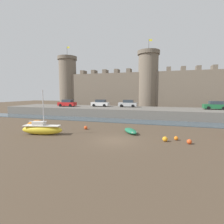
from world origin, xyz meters
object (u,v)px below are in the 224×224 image
Objects in this scene: rowboat_midflat_centre at (131,131)px; sailboat_foreground_left at (42,129)px; car_quay_centre_west at (100,103)px; mooring_buoy_mid_mud at (176,138)px; car_quay_west at (215,105)px; rowboat_foreground_right at (34,123)px; mooring_buoy_near_channel at (165,139)px; mooring_buoy_off_centre at (86,128)px; car_quay_east at (67,103)px; car_quay_centre_east at (128,104)px; mooring_buoy_near_shore at (189,142)px.

sailboat_foreground_left is at bearing -159.06° from rowboat_midflat_centre.
rowboat_midflat_centre is at bearing -58.53° from car_quay_centre_west.
car_quay_west is at bearing 67.45° from mooring_buoy_mid_mud.
sailboat_foreground_left is 10.57m from rowboat_midflat_centre.
rowboat_foreground_right is 18.96m from mooring_buoy_near_channel.
car_quay_west is (19.22, 16.70, 2.29)m from mooring_buoy_off_centre.
mooring_buoy_mid_mud is at bearing -36.02° from car_quay_east.
sailboat_foreground_left is at bearing -104.56° from car_quay_centre_east.
car_quay_centre_east reaches higher than mooring_buoy_off_centre.
mooring_buoy_off_centre reaches higher than mooring_buoy_mid_mud.
car_quay_centre_east reaches higher than mooring_buoy_near_shore.
mooring_buoy_near_channel is 1.09× the size of mooring_buoy_off_centre.
mooring_buoy_near_shore is 26.68m from car_quay_centre_west.
car_quay_centre_east is at bearing 2.98° from car_quay_centre_west.
rowboat_midflat_centre is (9.86, 3.78, -0.35)m from sailboat_foreground_left.
sailboat_foreground_left reaches higher than mooring_buoy_near_shore.
sailboat_foreground_left is at bearing -175.07° from mooring_buoy_near_channel.
car_quay_east is at bearing 141.29° from mooring_buoy_near_channel.
mooring_buoy_mid_mud is at bearing 136.93° from mooring_buoy_near_shore.
rowboat_foreground_right is 19.94m from mooring_buoy_mid_mud.
mooring_buoy_mid_mud is 20.56m from car_quay_west.
sailboat_foreground_left is (4.80, -4.23, 0.24)m from rowboat_foreground_right.
rowboat_midflat_centre reaches higher than mooring_buoy_off_centre.
rowboat_midflat_centre is at bearing -39.99° from car_quay_east.
car_quay_west is at bearing 40.99° from mooring_buoy_off_centre.
car_quay_centre_west is (-0.91, 21.38, 1.88)m from sailboat_foreground_left.
sailboat_foreground_left is at bearing -66.44° from car_quay_east.
rowboat_midflat_centre is 20.76m from car_quay_centre_west.
car_quay_west is at bearing 71.42° from mooring_buoy_near_shore.
car_quay_west is (6.70, 19.93, 2.29)m from mooring_buoy_near_shore.
car_quay_west is (23.76, -0.46, 0.00)m from car_quay_centre_west.
sailboat_foreground_left reaches higher than car_quay_west.
car_quay_centre_east is (-9.38, 19.67, 2.32)m from mooring_buoy_mid_mud.
mooring_buoy_mid_mud is at bearing -6.26° from rowboat_foreground_right.
mooring_buoy_near_shore is (6.29, -2.78, -0.07)m from rowboat_midflat_centre.
car_quay_centre_west is (-15.93, 19.32, 2.32)m from mooring_buoy_mid_mud.
mooring_buoy_near_channel reaches higher than mooring_buoy_near_shore.
mooring_buoy_near_channel is (4.05, -2.57, -0.05)m from rowboat_midflat_centre.
mooring_buoy_near_shore is (20.95, -3.23, -0.17)m from rowboat_foreground_right.
car_quay_centre_west and car_quay_east have the same top height.
car_quay_centre_west is at bearing 104.83° from mooring_buoy_off_centre.
mooring_buoy_off_centre is at bearing -75.17° from car_quay_centre_west.
rowboat_midflat_centre is at bearing 147.57° from mooring_buoy_near_channel.
mooring_buoy_off_centre is 0.11× the size of car_quay_east.
car_quay_east and car_quay_centre_east have the same top height.
car_quay_centre_east is at bearing 75.44° from sailboat_foreground_left.
rowboat_foreground_right is at bearing 173.74° from mooring_buoy_mid_mud.
car_quay_centre_west reaches higher than mooring_buoy_off_centre.
car_quay_east is (-11.92, 14.78, 2.29)m from mooring_buoy_off_centre.
rowboat_foreground_right is 20.48m from car_quay_centre_east.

